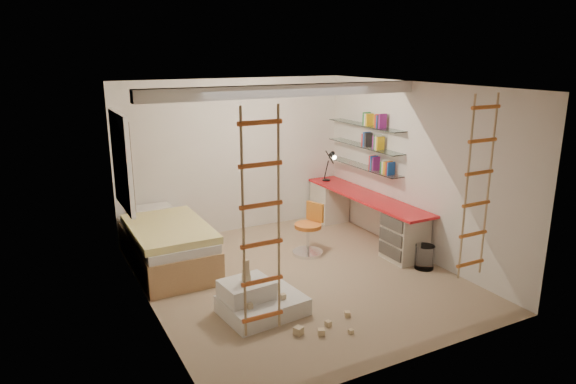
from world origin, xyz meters
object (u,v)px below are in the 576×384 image
bed (167,244)px  play_platform (258,301)px  desk (364,215)px  swivel_chair (309,236)px

bed → play_platform: size_ratio=2.00×
desk → bed: (-3.20, 0.36, -0.07)m
swivel_chair → play_platform: bearing=-137.6°
bed → play_platform: 1.98m
desk → play_platform: 3.05m
swivel_chair → play_platform: size_ratio=0.79×
bed → swivel_chair: size_ratio=2.52×
desk → play_platform: bearing=-149.8°
swivel_chair → play_platform: 1.99m
play_platform → bed: bearing=106.8°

